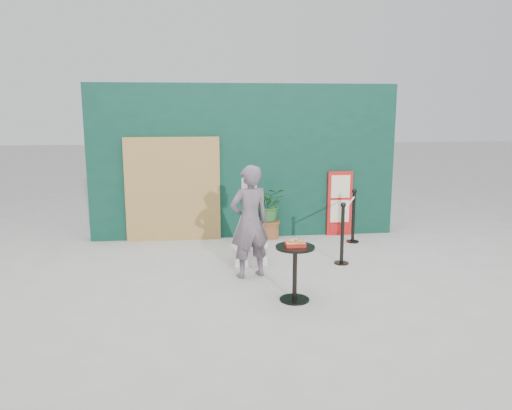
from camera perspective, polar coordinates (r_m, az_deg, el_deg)
name	(u,v)px	position (r m, az deg, el deg)	size (l,w,h in m)	color
ground	(266,290)	(7.14, 1.15, -9.74)	(60.00, 60.00, 0.00)	#ADAAA5
back_wall	(244,161)	(9.86, -1.33, 5.00)	(6.00, 0.30, 3.00)	#0B3228
bamboo_fence	(173,189)	(9.69, -9.48, 1.76)	(1.80, 0.08, 2.00)	tan
woman	(250,222)	(7.48, -0.74, -1.93)	(0.62, 0.41, 1.71)	slate
menu_board	(340,204)	(10.15, 9.53, 0.17)	(0.50, 0.07, 1.30)	red
statue	(249,224)	(8.23, -0.77, -2.17)	(0.63, 0.63, 1.60)	white
cafe_table	(295,264)	(6.66, 4.47, -6.79)	(0.52, 0.52, 0.75)	black
food_basket	(295,243)	(6.58, 4.52, -4.39)	(0.26, 0.19, 0.11)	red
planter	(270,209)	(9.78, 1.59, -0.47)	(0.60, 0.52, 1.01)	brown
stanchion_barrier	(348,225)	(8.99, 10.50, -2.27)	(0.84, 1.54, 1.03)	black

